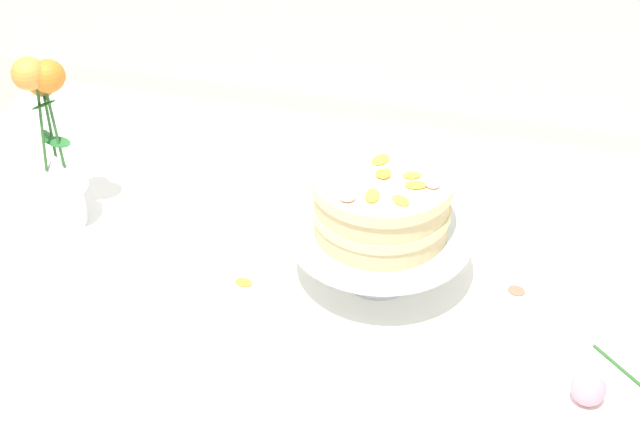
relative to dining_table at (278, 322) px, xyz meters
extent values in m
cube|color=white|center=(0.00, 0.03, 0.08)|extent=(1.40, 1.00, 0.03)
cylinder|color=brown|center=(-0.60, 0.43, -0.29)|extent=(0.06, 0.06, 0.71)
cylinder|color=brown|center=(0.60, 0.43, -0.29)|extent=(0.06, 0.06, 0.71)
cube|color=white|center=(0.16, 0.04, 0.09)|extent=(0.36, 0.36, 0.00)
cylinder|color=silver|center=(0.16, 0.04, 0.10)|extent=(0.11, 0.11, 0.01)
cylinder|color=silver|center=(0.16, 0.04, 0.14)|extent=(0.03, 0.03, 0.07)
cylinder|color=silver|center=(0.16, 0.04, 0.19)|extent=(0.29, 0.29, 0.01)
cylinder|color=beige|center=(0.16, 0.04, 0.21)|extent=(0.21, 0.21, 0.03)
cylinder|color=beige|center=(0.16, 0.04, 0.23)|extent=(0.21, 0.21, 0.02)
cylinder|color=beige|center=(0.16, 0.04, 0.26)|extent=(0.21, 0.21, 0.03)
cylinder|color=beige|center=(0.16, 0.04, 0.29)|extent=(0.22, 0.22, 0.02)
ellipsoid|color=yellow|center=(0.21, 0.02, 0.30)|extent=(0.04, 0.03, 0.01)
ellipsoid|color=yellow|center=(0.20, -0.02, 0.30)|extent=(0.04, 0.03, 0.00)
ellipsoid|color=pink|center=(0.24, 0.03, 0.30)|extent=(0.03, 0.03, 0.01)
ellipsoid|color=orange|center=(0.16, 0.04, 0.30)|extent=(0.03, 0.03, 0.01)
ellipsoid|color=yellow|center=(0.16, 0.04, 0.30)|extent=(0.02, 0.03, 0.01)
ellipsoid|color=pink|center=(0.12, -0.03, 0.30)|extent=(0.03, 0.03, 0.01)
ellipsoid|color=yellow|center=(0.16, -0.02, 0.30)|extent=(0.02, 0.04, 0.01)
ellipsoid|color=yellow|center=(0.20, 0.05, 0.30)|extent=(0.03, 0.03, 0.00)
ellipsoid|color=yellow|center=(0.15, 0.08, 0.30)|extent=(0.03, 0.04, 0.00)
cylinder|color=silver|center=(-0.40, 0.06, 0.13)|extent=(0.07, 0.07, 0.08)
cone|color=silver|center=(-0.40, 0.06, 0.20)|extent=(0.10, 0.10, 0.06)
cylinder|color=#2D6028|center=(-0.39, 0.06, 0.30)|extent=(0.02, 0.01, 0.17)
sphere|color=orange|center=(-0.38, 0.06, 0.38)|extent=(0.05, 0.05, 0.05)
ellipsoid|color=#236B2D|center=(-0.39, 0.06, 0.26)|extent=(0.04, 0.02, 0.02)
cylinder|color=#2D6028|center=(-0.41, 0.07, 0.28)|extent=(0.01, 0.02, 0.14)
sphere|color=orange|center=(-0.41, 0.08, 0.35)|extent=(0.05, 0.05, 0.05)
ellipsoid|color=#236B2D|center=(-0.42, 0.07, 0.26)|extent=(0.04, 0.05, 0.02)
cylinder|color=#2D6028|center=(-0.41, 0.05, 0.30)|extent=(0.01, 0.02, 0.18)
sphere|color=orange|center=(-0.41, 0.04, 0.39)|extent=(0.05, 0.05, 0.05)
ellipsoid|color=#236B2D|center=(-0.40, 0.05, 0.33)|extent=(0.04, 0.05, 0.01)
cylinder|color=#2D6028|center=(0.56, -0.09, 0.10)|extent=(0.11, 0.11, 0.01)
sphere|color=pink|center=(0.50, -0.15, 0.12)|extent=(0.05, 0.05, 0.05)
ellipsoid|color=orange|center=(-0.05, -0.02, 0.09)|extent=(0.03, 0.03, 0.00)
ellipsoid|color=#E56B51|center=(0.38, 0.06, 0.10)|extent=(0.04, 0.03, 0.00)
camera|label=1|loc=(0.38, -1.20, 1.13)|focal=56.47mm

